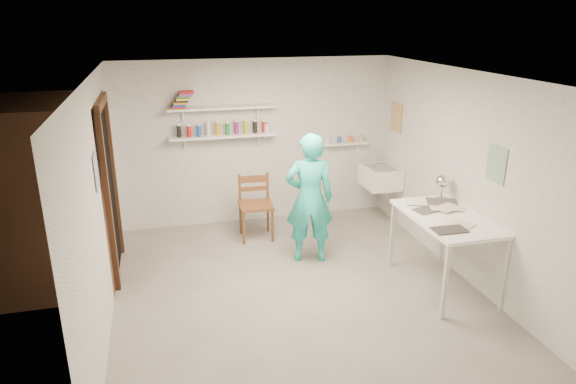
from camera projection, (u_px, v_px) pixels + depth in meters
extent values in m
cube|color=slate|center=(297.00, 291.00, 5.84)|extent=(4.00, 4.50, 0.02)
cube|color=silver|center=(298.00, 75.00, 5.05)|extent=(4.00, 4.50, 0.02)
cube|color=silver|center=(256.00, 142.00, 7.51)|extent=(4.00, 0.02, 2.40)
cube|color=silver|center=(389.00, 298.00, 3.38)|extent=(4.00, 0.02, 2.40)
cube|color=silver|center=(98.00, 208.00, 4.97)|extent=(0.02, 4.50, 2.40)
cube|color=silver|center=(465.00, 176.00, 5.92)|extent=(0.02, 4.50, 2.40)
cube|color=black|center=(110.00, 192.00, 6.00)|extent=(0.02, 0.90, 2.00)
cube|color=brown|center=(43.00, 193.00, 5.81)|extent=(1.40, 1.50, 2.10)
cube|color=brown|center=(101.00, 103.00, 5.66)|extent=(0.06, 1.05, 0.10)
cube|color=brown|center=(108.00, 207.00, 5.55)|extent=(0.06, 0.10, 2.00)
cube|color=brown|center=(114.00, 180.00, 6.46)|extent=(0.06, 0.10, 2.00)
cube|color=white|center=(223.00, 136.00, 7.23)|extent=(1.50, 0.22, 0.03)
cube|color=white|center=(222.00, 108.00, 7.09)|extent=(1.50, 0.22, 0.03)
cube|color=white|center=(345.00, 143.00, 7.78)|extent=(0.70, 0.14, 0.03)
cube|color=#334C7F|center=(96.00, 171.00, 4.90)|extent=(0.01, 0.28, 0.36)
cube|color=#995933|center=(396.00, 118.00, 7.45)|extent=(0.01, 0.34, 0.42)
cube|color=#3F724C|center=(496.00, 164.00, 5.32)|extent=(0.01, 0.30, 0.38)
cube|color=white|center=(380.00, 177.00, 7.58)|extent=(0.48, 0.60, 0.30)
imported|color=#29CEBC|center=(309.00, 198.00, 6.32)|extent=(0.66, 0.50, 1.65)
cylinder|color=beige|center=(302.00, 172.00, 6.42)|extent=(0.30, 0.09, 0.30)
cube|color=brown|center=(256.00, 205.00, 7.06)|extent=(0.47, 0.45, 0.97)
cube|color=white|center=(444.00, 252.00, 5.79)|extent=(0.78, 1.30, 0.87)
sphere|color=silver|center=(443.00, 181.00, 6.11)|extent=(0.16, 0.16, 0.16)
cylinder|color=black|center=(177.00, 131.00, 7.04)|extent=(0.06, 0.06, 0.17)
cylinder|color=red|center=(187.00, 131.00, 7.08)|extent=(0.06, 0.06, 0.17)
cylinder|color=blue|center=(197.00, 130.00, 7.11)|extent=(0.06, 0.06, 0.17)
cylinder|color=white|center=(208.00, 130.00, 7.14)|extent=(0.06, 0.06, 0.17)
cylinder|color=orange|center=(218.00, 129.00, 7.18)|extent=(0.06, 0.06, 0.17)
cylinder|color=#268C3F|center=(228.00, 129.00, 7.21)|extent=(0.06, 0.06, 0.17)
cylinder|color=#8C268C|center=(237.00, 128.00, 7.24)|extent=(0.06, 0.06, 0.17)
cylinder|color=gold|center=(247.00, 128.00, 7.28)|extent=(0.06, 0.06, 0.17)
cylinder|color=black|center=(257.00, 127.00, 7.31)|extent=(0.06, 0.06, 0.17)
cylinder|color=red|center=(266.00, 127.00, 7.34)|extent=(0.06, 0.06, 0.17)
cube|color=red|center=(177.00, 107.00, 6.94)|extent=(0.18, 0.14, 0.03)
cube|color=#1933A5|center=(179.00, 105.00, 6.94)|extent=(0.18, 0.14, 0.03)
cube|color=orange|center=(180.00, 103.00, 6.93)|extent=(0.18, 0.14, 0.03)
cube|color=black|center=(181.00, 101.00, 6.93)|extent=(0.18, 0.14, 0.03)
cube|color=yellow|center=(183.00, 99.00, 6.92)|extent=(0.18, 0.14, 0.03)
cube|color=#338C4C|center=(184.00, 97.00, 6.92)|extent=(0.18, 0.14, 0.03)
cube|color=#8C3F8C|center=(186.00, 95.00, 6.92)|extent=(0.18, 0.14, 0.03)
cube|color=red|center=(187.00, 93.00, 6.91)|extent=(0.18, 0.14, 0.03)
cylinder|color=silver|center=(332.00, 140.00, 7.71)|extent=(0.07, 0.07, 0.09)
cylinder|color=#335999|center=(341.00, 140.00, 7.74)|extent=(0.07, 0.07, 0.09)
cylinder|color=orange|center=(349.00, 139.00, 7.77)|extent=(0.07, 0.07, 0.09)
cylinder|color=#999999|center=(358.00, 139.00, 7.81)|extent=(0.07, 0.07, 0.09)
cube|color=silver|center=(448.00, 216.00, 5.65)|extent=(0.30, 0.22, 0.00)
cube|color=#4C4742|center=(448.00, 215.00, 5.65)|extent=(0.30, 0.22, 0.00)
cube|color=beige|center=(448.00, 215.00, 5.65)|extent=(0.30, 0.22, 0.00)
cube|color=#383330|center=(448.00, 215.00, 5.64)|extent=(0.30, 0.22, 0.00)
cube|color=silver|center=(448.00, 214.00, 5.64)|extent=(0.30, 0.22, 0.00)
cube|color=silver|center=(449.00, 214.00, 5.64)|extent=(0.30, 0.22, 0.00)
cube|color=#4C4742|center=(449.00, 214.00, 5.64)|extent=(0.30, 0.22, 0.00)
cube|color=beige|center=(449.00, 213.00, 5.64)|extent=(0.30, 0.22, 0.00)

